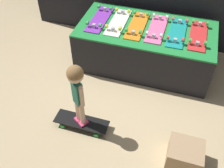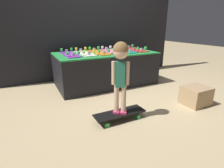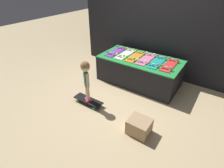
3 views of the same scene
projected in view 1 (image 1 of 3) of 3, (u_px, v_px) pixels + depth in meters
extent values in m
plane|color=tan|center=(134.00, 89.00, 3.45)|extent=(16.00, 16.00, 0.00)
cube|color=black|center=(145.00, 47.00, 3.62)|extent=(1.79, 0.93, 0.57)
cube|color=#23893D|center=(147.00, 29.00, 3.41)|extent=(1.79, 0.93, 0.02)
cube|color=purple|center=(100.00, 19.00, 3.54)|extent=(0.21, 0.68, 0.01)
cube|color=#B7B7BC|center=(105.00, 9.00, 3.67)|extent=(0.04, 0.04, 0.05)
cylinder|color=green|center=(111.00, 9.00, 3.64)|extent=(0.03, 0.05, 0.05)
cylinder|color=green|center=(99.00, 7.00, 3.67)|extent=(0.03, 0.05, 0.05)
cube|color=#B7B7BC|center=(94.00, 26.00, 3.37)|extent=(0.04, 0.04, 0.05)
cylinder|color=green|center=(100.00, 25.00, 3.33)|extent=(0.03, 0.05, 0.05)
cylinder|color=green|center=(87.00, 23.00, 3.37)|extent=(0.03, 0.05, 0.05)
cube|color=white|center=(118.00, 22.00, 3.49)|extent=(0.21, 0.68, 0.01)
cube|color=#B7B7BC|center=(123.00, 12.00, 3.62)|extent=(0.04, 0.04, 0.05)
cylinder|color=yellow|center=(129.00, 11.00, 3.58)|extent=(0.03, 0.05, 0.05)
cylinder|color=yellow|center=(117.00, 9.00, 3.62)|extent=(0.03, 0.05, 0.05)
cube|color=#B7B7BC|center=(113.00, 29.00, 3.32)|extent=(0.04, 0.04, 0.05)
cylinder|color=yellow|center=(120.00, 29.00, 3.28)|extent=(0.03, 0.05, 0.05)
cylinder|color=yellow|center=(107.00, 26.00, 3.32)|extent=(0.03, 0.05, 0.05)
cube|color=orange|center=(137.00, 26.00, 3.43)|extent=(0.21, 0.68, 0.01)
cube|color=#B7B7BC|center=(141.00, 15.00, 3.56)|extent=(0.04, 0.04, 0.05)
cylinder|color=green|center=(148.00, 14.00, 3.53)|extent=(0.03, 0.05, 0.05)
cylinder|color=green|center=(135.00, 12.00, 3.56)|extent=(0.03, 0.05, 0.05)
cube|color=#B7B7BC|center=(133.00, 33.00, 3.26)|extent=(0.04, 0.04, 0.05)
cylinder|color=green|center=(140.00, 32.00, 3.22)|extent=(0.03, 0.05, 0.05)
cylinder|color=green|center=(126.00, 30.00, 3.26)|extent=(0.03, 0.05, 0.05)
cube|color=pink|center=(157.00, 29.00, 3.38)|extent=(0.21, 0.68, 0.01)
cube|color=#B7B7BC|center=(160.00, 18.00, 3.51)|extent=(0.04, 0.04, 0.05)
cylinder|color=white|center=(167.00, 17.00, 3.47)|extent=(0.03, 0.05, 0.05)
cylinder|color=white|center=(154.00, 15.00, 3.51)|extent=(0.03, 0.05, 0.05)
cube|color=#B7B7BC|center=(154.00, 36.00, 3.21)|extent=(0.04, 0.04, 0.05)
cylinder|color=white|center=(161.00, 36.00, 3.17)|extent=(0.03, 0.05, 0.05)
cylinder|color=white|center=(147.00, 33.00, 3.21)|extent=(0.03, 0.05, 0.05)
cube|color=teal|center=(177.00, 33.00, 3.32)|extent=(0.21, 0.68, 0.01)
cube|color=#B7B7BC|center=(180.00, 21.00, 3.45)|extent=(0.04, 0.04, 0.05)
cylinder|color=#D84C4C|center=(187.00, 21.00, 3.41)|extent=(0.03, 0.05, 0.05)
cylinder|color=#D84C4C|center=(173.00, 19.00, 3.45)|extent=(0.03, 0.05, 0.05)
cube|color=#B7B7BC|center=(175.00, 40.00, 3.14)|extent=(0.04, 0.04, 0.05)
cylinder|color=#D84C4C|center=(183.00, 40.00, 3.11)|extent=(0.03, 0.05, 0.05)
cylinder|color=#D84C4C|center=(168.00, 37.00, 3.14)|extent=(0.03, 0.05, 0.05)
cube|color=red|center=(198.00, 36.00, 3.27)|extent=(0.21, 0.68, 0.01)
cube|color=#B7B7BC|center=(200.00, 24.00, 3.40)|extent=(0.04, 0.04, 0.05)
cylinder|color=green|center=(207.00, 23.00, 3.36)|extent=(0.03, 0.05, 0.05)
cylinder|color=green|center=(194.00, 21.00, 3.40)|extent=(0.03, 0.05, 0.05)
cube|color=#B7B7BC|center=(197.00, 44.00, 3.10)|extent=(0.04, 0.04, 0.05)
cylinder|color=green|center=(205.00, 43.00, 3.06)|extent=(0.03, 0.05, 0.05)
cylinder|color=green|center=(190.00, 40.00, 3.10)|extent=(0.03, 0.05, 0.05)
cube|color=black|center=(81.00, 122.00, 2.97)|extent=(0.62, 0.20, 0.01)
cube|color=#B7B7BC|center=(99.00, 128.00, 2.95)|extent=(0.04, 0.04, 0.05)
cylinder|color=green|center=(101.00, 123.00, 3.02)|extent=(0.05, 0.03, 0.05)
cylinder|color=green|center=(96.00, 135.00, 2.91)|extent=(0.05, 0.03, 0.05)
cube|color=#B7B7BC|center=(65.00, 119.00, 3.04)|extent=(0.04, 0.04, 0.05)
cylinder|color=green|center=(69.00, 115.00, 3.11)|extent=(0.05, 0.03, 0.05)
cylinder|color=green|center=(63.00, 126.00, 3.00)|extent=(0.05, 0.03, 0.05)
cube|color=#E03D6B|center=(83.00, 123.00, 2.93)|extent=(0.12, 0.13, 0.02)
cylinder|color=#DBB293|center=(82.00, 113.00, 2.81)|extent=(0.06, 0.06, 0.32)
cube|color=#E03D6B|center=(79.00, 118.00, 2.98)|extent=(0.12, 0.13, 0.02)
cylinder|color=#DBB293|center=(78.00, 108.00, 2.85)|extent=(0.06, 0.06, 0.32)
cube|color=#236651|center=(78.00, 93.00, 2.64)|extent=(0.13, 0.12, 0.28)
cylinder|color=#DBB293|center=(82.00, 97.00, 2.59)|extent=(0.05, 0.05, 0.26)
cylinder|color=#DBB293|center=(73.00, 88.00, 2.67)|extent=(0.05, 0.05, 0.26)
sphere|color=#DBB293|center=(75.00, 75.00, 2.46)|extent=(0.16, 0.16, 0.16)
sphere|color=olive|center=(75.00, 73.00, 2.45)|extent=(0.17, 0.17, 0.17)
cube|color=tan|center=(185.00, 155.00, 2.62)|extent=(0.34, 0.31, 0.26)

